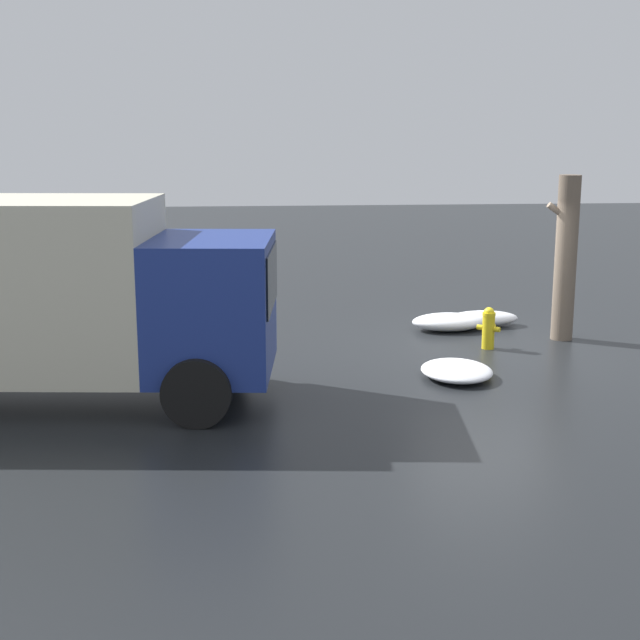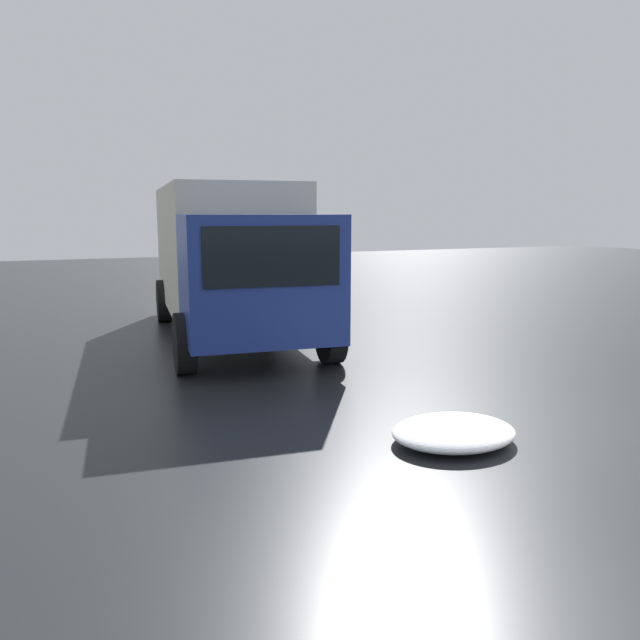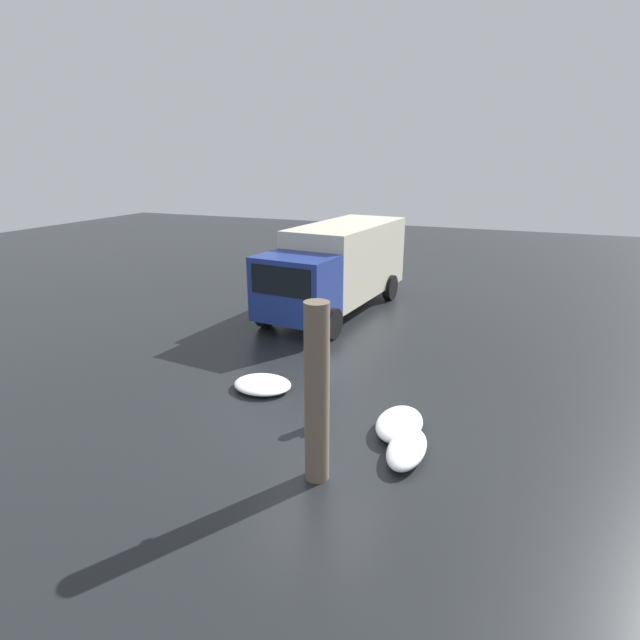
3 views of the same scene
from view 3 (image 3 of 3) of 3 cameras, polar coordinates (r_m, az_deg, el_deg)
The scene contains 7 objects.
ground_plane at distance 9.85m, azimuth -0.09°, elevation -11.92°, with size 60.00×60.00×0.00m, color black.
fire_hydrant at distance 9.67m, azimuth -0.07°, elevation -10.01°, with size 0.38×0.36×0.73m.
tree_trunk at distance 7.71m, azimuth -0.35°, elevation -8.44°, with size 0.59×0.39×2.95m.
delivery_truck at distance 16.63m, azimuth 2.13°, elevation 6.38°, with size 7.10×3.09×2.82m.
snow_pile_by_hydrant at distance 11.28m, azimuth -6.59°, elevation -7.32°, with size 1.08×1.31×0.22m.
snow_pile_curbside at distance 9.69m, azimuth 9.06°, elevation -11.63°, with size 1.38×0.85×0.32m.
snow_pile_by_tree at distance 9.01m, azimuth 9.90°, elevation -14.27°, with size 1.39×0.64×0.29m.
Camera 3 is at (-7.90, -3.21, 4.93)m, focal length 28.00 mm.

